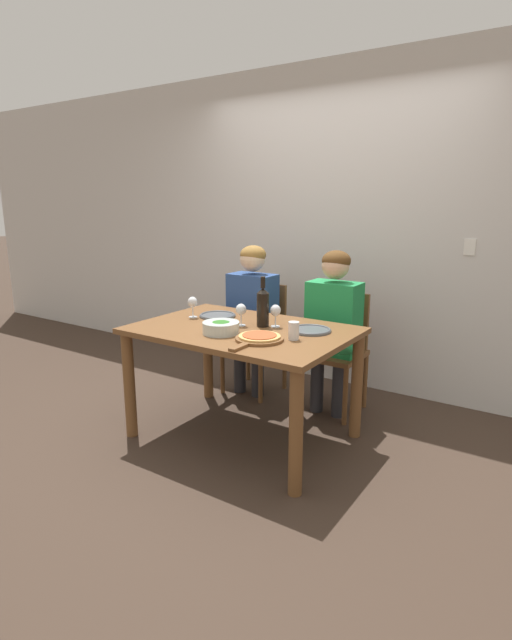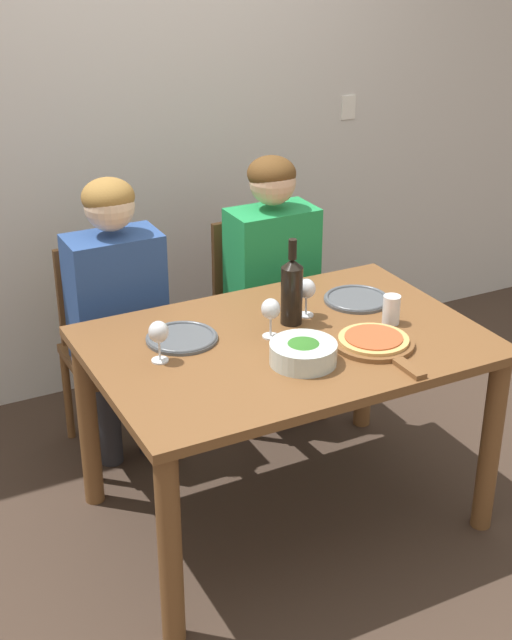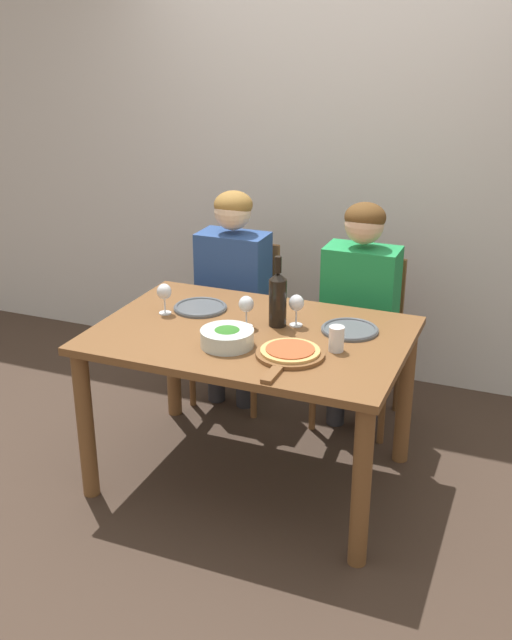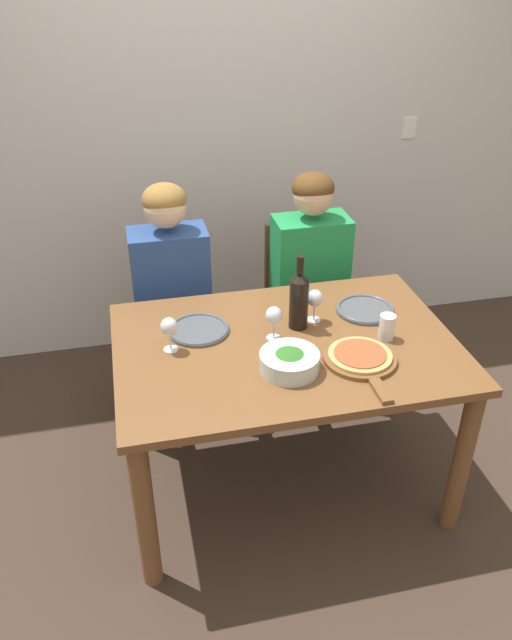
# 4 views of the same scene
# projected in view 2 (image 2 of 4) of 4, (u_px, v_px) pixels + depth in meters

# --- Properties ---
(ground_plane) EXTENTS (40.00, 40.00, 0.00)m
(ground_plane) POSITION_uv_depth(u_px,v_px,m) (284.00, 512.00, 3.55)
(ground_plane) COLOR #3D2D23
(back_wall) EXTENTS (10.00, 0.06, 2.70)m
(back_wall) POSITION_uv_depth(u_px,v_px,m) (143.00, 107.00, 4.08)
(back_wall) COLOR silver
(back_wall) RESTS_ON ground
(dining_table) EXTENTS (1.41, 0.96, 0.77)m
(dining_table) POSITION_uv_depth(u_px,v_px,m) (286.00, 369.00, 3.27)
(dining_table) COLOR brown
(dining_table) RESTS_ON ground
(chair_left) EXTENTS (0.42, 0.42, 0.90)m
(chair_left) POSITION_uv_depth(u_px,v_px,m) (113.00, 341.00, 3.82)
(chair_left) COLOR brown
(chair_left) RESTS_ON ground
(chair_right) EXTENTS (0.42, 0.42, 0.90)m
(chair_right) POSITION_uv_depth(u_px,v_px,m) (262.00, 309.00, 4.12)
(chair_right) COLOR brown
(chair_right) RESTS_ON ground
(person_woman) EXTENTS (0.47, 0.51, 1.24)m
(person_woman) POSITION_uv_depth(u_px,v_px,m) (117.00, 296.00, 3.63)
(person_woman) COLOR #28282D
(person_woman) RESTS_ON ground
(person_man) EXTENTS (0.47, 0.51, 1.24)m
(person_man) POSITION_uv_depth(u_px,v_px,m) (274.00, 266.00, 3.93)
(person_man) COLOR #28282D
(person_man) RESTS_ON ground
(wine_bottle) EXTENTS (0.08, 0.08, 0.33)m
(wine_bottle) POSITION_uv_depth(u_px,v_px,m) (292.00, 290.00, 3.29)
(wine_bottle) COLOR black
(wine_bottle) RESTS_ON dining_table
(broccoli_bowl) EXTENTS (0.23, 0.23, 0.08)m
(broccoli_bowl) POSITION_uv_depth(u_px,v_px,m) (303.00, 353.00, 3.04)
(broccoli_bowl) COLOR silver
(broccoli_bowl) RESTS_ON dining_table
(dinner_plate_left) EXTENTS (0.26, 0.26, 0.02)m
(dinner_plate_left) POSITION_uv_depth(u_px,v_px,m) (182.00, 338.00, 3.22)
(dinner_plate_left) COLOR #4C5156
(dinner_plate_left) RESTS_ON dining_table
(dinner_plate_right) EXTENTS (0.26, 0.26, 0.02)m
(dinner_plate_right) POSITION_uv_depth(u_px,v_px,m) (357.00, 299.00, 3.53)
(dinner_plate_right) COLOR #4C5156
(dinner_plate_right) RESTS_ON dining_table
(pizza_on_board) EXTENTS (0.29, 0.43, 0.04)m
(pizza_on_board) POSITION_uv_depth(u_px,v_px,m) (375.00, 342.00, 3.17)
(pizza_on_board) COLOR brown
(pizza_on_board) RESTS_ON dining_table
(wine_glass_left) EXTENTS (0.07, 0.07, 0.15)m
(wine_glass_left) POSITION_uv_depth(u_px,v_px,m) (159.00, 334.00, 3.03)
(wine_glass_left) COLOR silver
(wine_glass_left) RESTS_ON dining_table
(wine_glass_right) EXTENTS (0.07, 0.07, 0.15)m
(wine_glass_right) POSITION_uv_depth(u_px,v_px,m) (306.00, 291.00, 3.36)
(wine_glass_right) COLOR silver
(wine_glass_right) RESTS_ON dining_table
(wine_glass_centre) EXTENTS (0.07, 0.07, 0.15)m
(wine_glass_centre) POSITION_uv_depth(u_px,v_px,m) (271.00, 311.00, 3.20)
(wine_glass_centre) COLOR silver
(wine_glass_centre) RESTS_ON dining_table
(water_tumbler) EXTENTS (0.07, 0.07, 0.11)m
(water_tumbler) POSITION_uv_depth(u_px,v_px,m) (391.00, 310.00, 3.33)
(water_tumbler) COLOR silver
(water_tumbler) RESTS_ON dining_table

